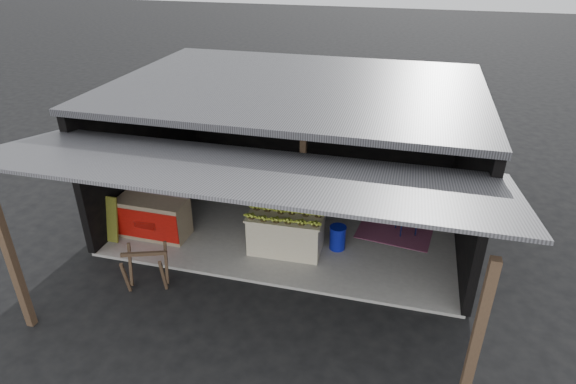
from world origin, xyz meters
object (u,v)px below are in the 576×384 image
(neighbor_stall, at_px, (153,215))
(banana_table, at_px, (286,231))
(plastic_chair, at_px, (406,210))
(sawhorse, at_px, (146,266))
(water_barrel, at_px, (338,238))
(white_crate, at_px, (299,200))

(neighbor_stall, bearing_deg, banana_table, 4.62)
(neighbor_stall, bearing_deg, plastic_chair, 17.29)
(neighbor_stall, height_order, sawhorse, neighbor_stall)
(neighbor_stall, relative_size, water_barrel, 3.21)
(white_crate, distance_m, plastic_chair, 2.24)
(neighbor_stall, height_order, plastic_chair, neighbor_stall)
(plastic_chair, bearing_deg, white_crate, 165.28)
(banana_table, relative_size, plastic_chair, 1.74)
(sawhorse, bearing_deg, banana_table, 20.02)
(banana_table, distance_m, water_barrel, 1.03)
(white_crate, distance_m, sawhorse, 3.47)
(sawhorse, bearing_deg, plastic_chair, 15.20)
(white_crate, xyz_separation_m, water_barrel, (0.97, -0.77, -0.33))
(white_crate, distance_m, neighbor_stall, 3.05)
(neighbor_stall, distance_m, plastic_chair, 5.23)
(banana_table, xyz_separation_m, plastic_chair, (2.24, 1.29, 0.10))
(banana_table, xyz_separation_m, neighbor_stall, (-2.78, -0.18, 0.05))
(water_barrel, relative_size, plastic_chair, 0.55)
(white_crate, bearing_deg, neighbor_stall, -149.81)
(neighbor_stall, xyz_separation_m, plastic_chair, (5.02, 1.47, 0.05))
(water_barrel, bearing_deg, sawhorse, -146.74)
(white_crate, height_order, plastic_chair, white_crate)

